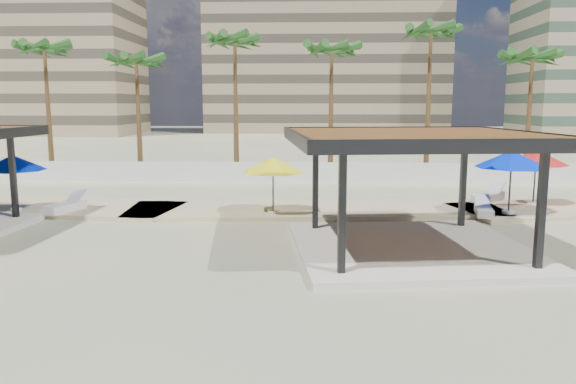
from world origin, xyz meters
name	(u,v)px	position (x,y,z in m)	size (l,w,h in m)	color
ground	(252,255)	(0.00, 0.00, 0.00)	(200.00, 200.00, 0.00)	tan
promenade	(315,208)	(2.00, 7.67, 0.06)	(44.45, 7.97, 0.24)	#C6B284
boundary_wall	(281,173)	(0.00, 16.00, 0.60)	(56.00, 0.30, 1.20)	silver
building_west	(19,32)	(-42.00, 68.00, 15.27)	(34.00, 16.00, 32.40)	#937F60
building_mid	(326,44)	(4.00, 78.00, 14.27)	(38.00, 16.00, 30.40)	#847259
pavilion_central	(413,181)	(4.96, 0.58, 2.26)	(8.31, 8.31, 3.78)	beige
umbrella_a	(13,163)	(-10.53, 5.80, 2.20)	(3.34, 3.34, 2.35)	beige
umbrella_b	(273,165)	(0.26, 5.80, 2.16)	(3.29, 3.29, 2.30)	beige
umbrella_c	(536,157)	(11.73, 8.36, 2.28)	(3.57, 3.57, 2.44)	beige
umbrella_d	(512,159)	(9.88, 6.11, 2.41)	(3.81, 3.81, 2.59)	beige
lounger_a	(65,207)	(-8.46, 5.85, 0.37)	(1.26, 2.22, 0.80)	white
lounger_b	(484,210)	(8.80, 5.84, 0.35)	(0.95, 1.95, 0.71)	white
lounger_d	(488,196)	(10.02, 9.24, 0.38)	(1.97, 2.09, 0.82)	white
palm_b	(45,53)	(-15.00, 18.70, 7.74)	(3.00, 3.00, 8.88)	brown
palm_c	(136,65)	(-9.00, 18.10, 6.98)	(3.00, 3.00, 8.07)	brown
palm_d	(235,46)	(-3.00, 18.90, 8.14)	(3.00, 3.00, 9.31)	brown
palm_e	(332,54)	(3.00, 18.40, 7.59)	(3.00, 3.00, 8.72)	brown
palm_f	(431,38)	(9.00, 18.60, 8.56)	(3.00, 3.00, 9.75)	brown
palm_g	(532,62)	(15.00, 18.20, 7.08)	(3.00, 3.00, 8.18)	brown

